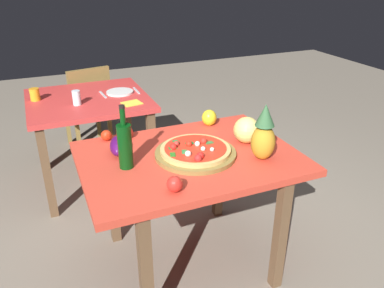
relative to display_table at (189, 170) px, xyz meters
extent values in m
plane|color=gray|center=(0.00, 0.00, -0.66)|extent=(10.00, 10.00, 0.00)
cube|color=brown|center=(-0.39, -0.39, -0.30)|extent=(0.06, 0.06, 0.72)
cube|color=brown|center=(0.39, -0.39, -0.30)|extent=(0.06, 0.06, 0.72)
cube|color=brown|center=(-0.39, 0.39, -0.30)|extent=(0.06, 0.06, 0.72)
cube|color=brown|center=(0.39, 0.39, -0.30)|extent=(0.06, 0.06, 0.72)
cube|color=red|center=(0.00, 0.00, 0.07)|extent=(1.20, 0.88, 0.04)
cube|color=brown|center=(-0.76, 0.84, -0.30)|extent=(0.06, 0.06, 0.72)
cube|color=brown|center=(0.03, 0.84, -0.30)|extent=(0.06, 0.06, 0.72)
cube|color=brown|center=(-0.76, 1.63, -0.30)|extent=(0.06, 0.06, 0.72)
cube|color=brown|center=(0.03, 1.63, -0.30)|extent=(0.06, 0.06, 0.72)
cube|color=red|center=(-0.36, 1.24, 0.07)|extent=(0.93, 0.89, 0.04)
cube|color=olive|center=(-0.17, 2.18, -0.46)|extent=(0.04, 0.04, 0.41)
cube|color=olive|center=(-0.49, 2.12, -0.46)|extent=(0.04, 0.04, 0.41)
cube|color=olive|center=(-0.11, 1.85, -0.46)|extent=(0.04, 0.04, 0.41)
cube|color=olive|center=(-0.43, 1.79, -0.46)|extent=(0.04, 0.04, 0.41)
cube|color=olive|center=(-0.30, 1.98, -0.23)|extent=(0.47, 0.47, 0.04)
cube|color=olive|center=(-0.27, 1.81, -0.01)|extent=(0.40, 0.12, 0.40)
cylinder|color=olive|center=(0.03, -0.02, 0.11)|extent=(0.45, 0.45, 0.02)
cylinder|color=tan|center=(0.03, -0.02, 0.13)|extent=(0.39, 0.39, 0.02)
cylinder|color=red|center=(0.03, -0.02, 0.14)|extent=(0.35, 0.35, 0.00)
sphere|color=red|center=(-0.02, -0.16, 0.16)|extent=(0.04, 0.04, 0.04)
sphere|color=red|center=(0.01, -0.14, 0.16)|extent=(0.04, 0.04, 0.04)
sphere|color=red|center=(0.01, 0.02, 0.15)|extent=(0.03, 0.03, 0.03)
sphere|color=red|center=(-0.06, 0.05, 0.15)|extent=(0.03, 0.03, 0.03)
sphere|color=red|center=(0.10, 0.02, 0.16)|extent=(0.04, 0.04, 0.04)
sphere|color=red|center=(-0.09, 0.01, 0.16)|extent=(0.04, 0.04, 0.04)
cube|color=#2C7722|center=(-0.12, -0.06, 0.15)|extent=(0.04, 0.05, 0.00)
cube|color=#27833A|center=(-0.05, 0.08, 0.15)|extent=(0.03, 0.05, 0.00)
cube|color=#3A7538|center=(0.12, 0.00, 0.15)|extent=(0.05, 0.03, 0.00)
cube|color=#238330|center=(-0.09, 0.01, 0.15)|extent=(0.05, 0.03, 0.00)
cube|color=#357E3A|center=(-0.05, -0.05, 0.15)|extent=(0.04, 0.05, 0.00)
cube|color=#216E2B|center=(0.02, 0.03, 0.15)|extent=(0.05, 0.03, 0.00)
sphere|color=white|center=(0.05, -0.07, 0.15)|extent=(0.03, 0.03, 0.03)
sphere|color=white|center=(0.05, 0.00, 0.16)|extent=(0.03, 0.03, 0.03)
sphere|color=white|center=(-0.04, -0.09, 0.16)|extent=(0.03, 0.03, 0.03)
sphere|color=silver|center=(0.10, -0.09, 0.15)|extent=(0.02, 0.02, 0.02)
cylinder|color=#08370E|center=(-0.36, 0.00, 0.21)|extent=(0.08, 0.08, 0.24)
cylinder|color=#08370E|center=(-0.36, 0.00, 0.38)|extent=(0.03, 0.03, 0.09)
cylinder|color=black|center=(-0.36, 0.00, 0.43)|extent=(0.03, 0.03, 0.02)
ellipsoid|color=#C08C23|center=(0.35, -0.19, 0.19)|extent=(0.13, 0.13, 0.20)
cone|color=#326038|center=(0.35, -0.19, 0.35)|extent=(0.11, 0.11, 0.12)
sphere|color=#EDD56F|center=(0.38, 0.03, 0.17)|extent=(0.16, 0.16, 0.16)
ellipsoid|color=yellow|center=(0.29, 0.36, 0.14)|extent=(0.10, 0.10, 0.11)
ellipsoid|color=#470F52|center=(-0.36, 0.18, 0.14)|extent=(0.14, 0.22, 0.09)
sphere|color=red|center=(0.53, 0.04, 0.13)|extent=(0.07, 0.07, 0.07)
sphere|color=red|center=(-0.21, -0.32, 0.13)|extent=(0.08, 0.08, 0.08)
sphere|color=red|center=(-0.26, 0.36, 0.13)|extent=(0.07, 0.07, 0.07)
sphere|color=red|center=(-0.39, 0.37, 0.13)|extent=(0.07, 0.07, 0.07)
cylinder|color=orange|center=(-0.75, 1.34, 0.14)|extent=(0.07, 0.07, 0.10)
cylinder|color=silver|center=(-0.46, 1.10, 0.15)|extent=(0.06, 0.06, 0.11)
cylinder|color=white|center=(-0.10, 1.26, 0.10)|extent=(0.22, 0.22, 0.02)
cube|color=silver|center=(-0.24, 1.26, 0.10)|extent=(0.03, 0.18, 0.01)
cube|color=silver|center=(0.04, 1.26, 0.10)|extent=(0.02, 0.18, 0.01)
cube|color=yellow|center=(-0.08, 0.97, 0.10)|extent=(0.16, 0.14, 0.01)
camera|label=1|loc=(-0.73, -1.77, 1.08)|focal=35.93mm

